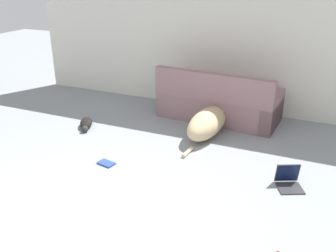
{
  "coord_description": "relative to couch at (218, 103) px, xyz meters",
  "views": [
    {
      "loc": [
        2.03,
        -2.42,
        2.47
      ],
      "look_at": [
        0.16,
        1.88,
        0.45
      ],
      "focal_mm": 40.0,
      "sensor_mm": 36.0,
      "label": 1
    }
  ],
  "objects": [
    {
      "name": "laptop_open",
      "position": [
        1.41,
        -1.74,
        -0.2
      ],
      "size": [
        0.39,
        0.4,
        0.26
      ],
      "rotation": [
        0.0,
        0.0,
        0.44
      ],
      "color": "#2D2D33",
      "rests_on": "ground_plane"
    },
    {
      "name": "dog",
      "position": [
        0.05,
        -0.69,
        -0.08
      ],
      "size": [
        0.53,
        1.65,
        0.42
      ],
      "rotation": [
        0.0,
        0.0,
        1.5
      ],
      "color": "tan",
      "rests_on": "ground_plane"
    },
    {
      "name": "couch",
      "position": [
        0.0,
        0.0,
        0.0
      ],
      "size": [
        2.08,
        1.02,
        0.9
      ],
      "rotation": [
        0.0,
        0.0,
        3.07
      ],
      "color": "gray",
      "rests_on": "ground_plane"
    },
    {
      "name": "book_blue",
      "position": [
        -0.91,
        -2.17,
        -0.27
      ],
      "size": [
        0.25,
        0.18,
        0.02
      ],
      "rotation": [
        0.0,
        0.0,
        -0.2
      ],
      "color": "#28428E",
      "rests_on": "ground_plane"
    },
    {
      "name": "ground_plane",
      "position": [
        -0.41,
        -3.49,
        -0.28
      ],
      "size": [
        20.0,
        20.0,
        0.0
      ],
      "primitive_type": "plane",
      "color": "gray"
    },
    {
      "name": "wall_back",
      "position": [
        -0.41,
        0.56,
        1.06
      ],
      "size": [
        7.04,
        0.06,
        2.68
      ],
      "color": "silver",
      "rests_on": "ground_plane"
    },
    {
      "name": "cat",
      "position": [
        -1.89,
        -1.22,
        -0.22
      ],
      "size": [
        0.38,
        0.55,
        0.13
      ],
      "rotation": [
        0.0,
        0.0,
        5.23
      ],
      "color": "black",
      "rests_on": "ground_plane"
    }
  ]
}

